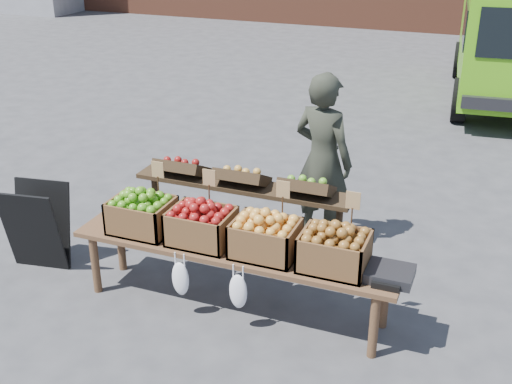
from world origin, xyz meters
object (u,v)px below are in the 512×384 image
at_px(crate_red_apples, 265,238).
at_px(chalkboard_sign, 37,227).
at_px(crate_golden_apples, 142,215).
at_px(back_table, 242,212).
at_px(crate_russet_pears, 201,226).
at_px(vendor, 323,160).
at_px(crate_green_apples, 334,251).
at_px(weighing_scale, 390,274).
at_px(display_bench, 234,278).

bearing_deg(crate_red_apples, chalkboard_sign, -179.34).
bearing_deg(crate_golden_apples, chalkboard_sign, -178.67).
bearing_deg(back_table, crate_golden_apples, -130.03).
distance_m(crate_golden_apples, crate_red_apples, 1.10).
distance_m(crate_golden_apples, crate_russet_pears, 0.55).
bearing_deg(vendor, crate_green_apples, 127.68).
relative_size(back_table, crate_green_apples, 4.20).
height_order(crate_russet_pears, crate_green_apples, same).
bearing_deg(vendor, chalkboard_sign, 50.78).
xyz_separation_m(vendor, crate_russet_pears, (-0.60, -1.41, -0.14)).
distance_m(vendor, weighing_scale, 1.71).
relative_size(vendor, crate_green_apples, 3.41).
bearing_deg(crate_russet_pears, crate_green_apples, 0.00).
distance_m(chalkboard_sign, weighing_scale, 3.18).
height_order(crate_golden_apples, crate_green_apples, same).
bearing_deg(chalkboard_sign, display_bench, -8.15).
bearing_deg(chalkboard_sign, crate_russet_pears, -8.03).
xyz_separation_m(chalkboard_sign, display_bench, (1.92, 0.03, -0.12)).
relative_size(crate_golden_apples, crate_russet_pears, 1.00).
bearing_deg(chalkboard_sign, crate_golden_apples, -7.58).
xyz_separation_m(vendor, chalkboard_sign, (-2.24, -1.44, -0.44)).
relative_size(chalkboard_sign, weighing_scale, 2.39).
bearing_deg(display_bench, chalkboard_sign, -179.24).
xyz_separation_m(chalkboard_sign, crate_golden_apples, (1.10, 0.03, 0.30)).
bearing_deg(crate_red_apples, back_table, 124.52).
distance_m(vendor, display_bench, 1.56).
xyz_separation_m(display_bench, weighing_scale, (1.25, 0.00, 0.33)).
relative_size(display_bench, crate_green_apples, 5.40).
height_order(back_table, crate_red_apples, back_table).
distance_m(chalkboard_sign, crate_green_apples, 2.76).
bearing_deg(weighing_scale, crate_golden_apples, 180.00).
bearing_deg(weighing_scale, back_table, 153.91).
height_order(chalkboard_sign, crate_russet_pears, crate_russet_pears).
height_order(crate_russet_pears, crate_red_apples, same).
bearing_deg(chalkboard_sign, vendor, 23.77).
bearing_deg(crate_russet_pears, back_table, 85.65).
relative_size(display_bench, crate_russet_pears, 5.40).
xyz_separation_m(vendor, display_bench, (-0.32, -1.41, -0.57)).
bearing_deg(crate_russet_pears, vendor, 67.10).
bearing_deg(crate_red_apples, weighing_scale, 0.00).
height_order(chalkboard_sign, back_table, back_table).
xyz_separation_m(display_bench, crate_russet_pears, (-0.28, 0.00, 0.42)).
bearing_deg(crate_green_apples, weighing_scale, 0.00).
bearing_deg(crate_russet_pears, weighing_scale, 0.00).
relative_size(display_bench, crate_golden_apples, 5.40).
distance_m(crate_russet_pears, crate_green_apples, 1.10).
bearing_deg(crate_red_apples, crate_green_apples, 0.00).
distance_m(vendor, crate_golden_apples, 1.83).
relative_size(display_bench, weighing_scale, 7.94).
xyz_separation_m(crate_golden_apples, crate_green_apples, (1.65, 0.00, 0.00)).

